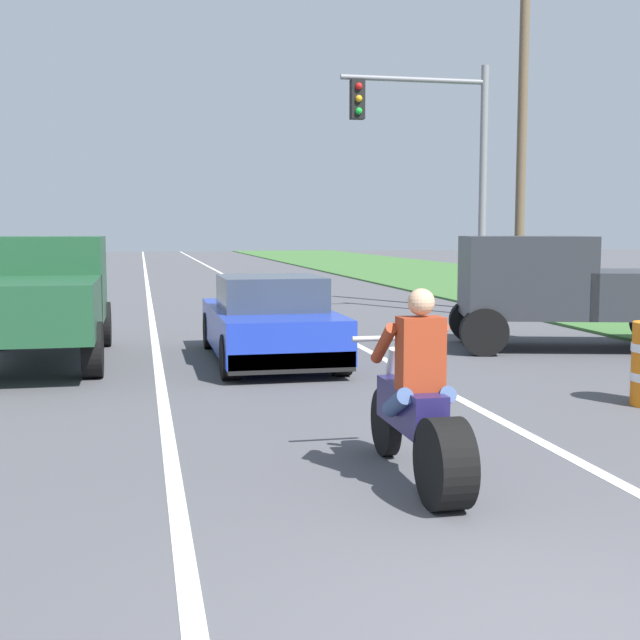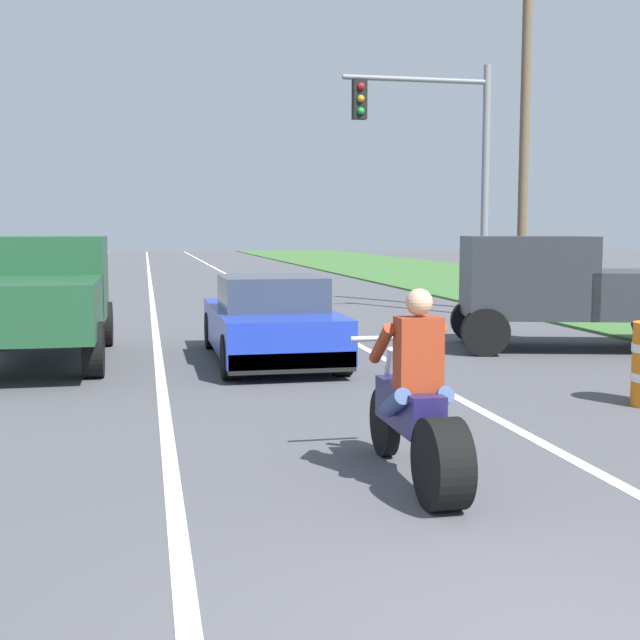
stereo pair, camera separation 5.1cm
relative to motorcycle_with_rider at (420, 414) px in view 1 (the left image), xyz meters
The scene contains 10 objects.
lane_stripe_left_solid 17.97m from the motorcycle_with_rider, 108.05° to the left, with size 0.14×120.00×0.01m, color white.
lane_stripe_right_solid 17.16m from the motorcycle_with_rider, 84.52° to the left, with size 0.14×120.00×0.01m, color white.
lane_stripe_centre_dashed 17.19m from the motorcycle_with_rider, 96.56° to the left, with size 0.14×120.00×0.01m, color white.
grass_verge_right 20.74m from the motorcycle_with_rider, 55.45° to the left, with size 10.00×120.00×0.06m, color #3D6B33.
motorcycle_with_rider is the anchor object (origin of this frame).
sports_car_blue 6.75m from the motorcycle_with_rider, 91.75° to the left, with size 1.84×4.30×1.37m.
pickup_truck_left_lane_dark_green 8.31m from the motorcycle_with_rider, 116.93° to the left, with size 2.02×4.80×1.98m.
pickup_truck_right_shoulder_dark_grey 8.77m from the motorcycle_with_rider, 52.93° to the left, with size 5.14×3.14×1.98m.
traffic_light_mast_near 14.16m from the motorcycle_with_rider, 69.17° to the left, with size 3.64×0.34×6.00m.
utility_pole_roadside 15.69m from the motorcycle_with_rider, 61.77° to the left, with size 0.24×0.24×8.61m, color brown.
Camera 1 is at (-2.03, -3.45, 2.08)m, focal length 47.11 mm.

